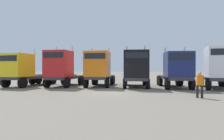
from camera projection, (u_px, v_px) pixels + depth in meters
ground at (112, 92)px, 15.68m from camera, size 200.00×200.00×0.00m
semi_truck_yellow at (23, 70)px, 20.36m from camera, size 3.64×6.67×4.10m
semi_truck_red at (62, 69)px, 20.21m from camera, size 3.10×6.32×4.40m
semi_truck_orange at (99, 69)px, 20.25m from camera, size 2.67×5.98×4.32m
semi_truck_black at (136, 69)px, 19.29m from camera, size 2.69×6.04×4.33m
semi_truck_navy at (176, 70)px, 18.57m from camera, size 2.77×6.22×4.13m
semi_truck_white at (219, 68)px, 17.79m from camera, size 3.49×6.44×4.53m
visitor_in_hivis at (200, 83)px, 12.60m from camera, size 0.48×0.48×1.76m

